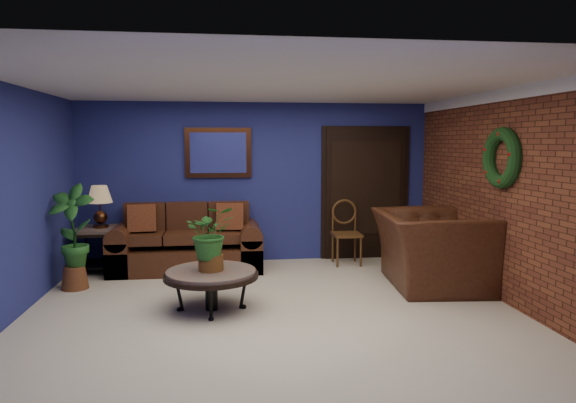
{
  "coord_description": "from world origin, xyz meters",
  "views": [
    {
      "loc": [
        -0.54,
        -5.57,
        1.88
      ],
      "look_at": [
        0.24,
        0.55,
        1.17
      ],
      "focal_mm": 32.0,
      "sensor_mm": 36.0,
      "label": 1
    }
  ],
  "objects": [
    {
      "name": "floor",
      "position": [
        0.0,
        0.0,
        0.0
      ],
      "size": [
        5.5,
        5.5,
        0.0
      ],
      "primitive_type": "plane",
      "color": "beige",
      "rests_on": "ground"
    },
    {
      "name": "wall_back",
      "position": [
        0.0,
        2.5,
        1.25
      ],
      "size": [
        5.5,
        0.04,
        2.5
      ],
      "primitive_type": "cube",
      "color": "navy",
      "rests_on": "ground"
    },
    {
      "name": "wall_left",
      "position": [
        -2.75,
        0.0,
        1.25
      ],
      "size": [
        0.04,
        5.0,
        2.5
      ],
      "primitive_type": "cube",
      "color": "navy",
      "rests_on": "ground"
    },
    {
      "name": "wall_right_brick",
      "position": [
        2.75,
        0.0,
        1.25
      ],
      "size": [
        0.04,
        5.0,
        2.5
      ],
      "primitive_type": "cube",
      "color": "brown",
      "rests_on": "ground"
    },
    {
      "name": "ceiling",
      "position": [
        0.0,
        0.0,
        2.5
      ],
      "size": [
        5.5,
        5.0,
        0.02
      ],
      "primitive_type": "cube",
      "color": "white",
      "rests_on": "wall_back"
    },
    {
      "name": "crown_molding",
      "position": [
        2.72,
        0.0,
        2.43
      ],
      "size": [
        0.03,
        5.0,
        0.14
      ],
      "primitive_type": "cube",
      "color": "white",
      "rests_on": "wall_right_brick"
    },
    {
      "name": "wall_mirror",
      "position": [
        -0.6,
        2.46,
        1.72
      ],
      "size": [
        1.02,
        0.06,
        0.77
      ],
      "primitive_type": "cube",
      "color": "#472312",
      "rests_on": "wall_back"
    },
    {
      "name": "closet_door",
      "position": [
        1.75,
        2.47,
        1.05
      ],
      "size": [
        1.44,
        0.06,
        2.18
      ],
      "primitive_type": "cube",
      "color": "black",
      "rests_on": "wall_back"
    },
    {
      "name": "wreath",
      "position": [
        2.69,
        0.05,
        1.7
      ],
      "size": [
        0.16,
        0.72,
        0.72
      ],
      "primitive_type": "torus",
      "rotation": [
        0.0,
        1.57,
        0.0
      ],
      "color": "black",
      "rests_on": "wall_right_brick"
    },
    {
      "name": "sofa",
      "position": [
        -1.07,
        2.08,
        0.32
      ],
      "size": [
        2.18,
        0.94,
        0.98
      ],
      "color": "#452413",
      "rests_on": "ground"
    },
    {
      "name": "coffee_table",
      "position": [
        -0.68,
        0.11,
        0.4
      ],
      "size": [
        1.06,
        1.06,
        0.46
      ],
      "rotation": [
        0.0,
        0.0,
        0.16
      ],
      "color": "#554F4B",
      "rests_on": "ground"
    },
    {
      "name": "end_table",
      "position": [
        -2.3,
        2.05,
        0.5
      ],
      "size": [
        0.72,
        0.72,
        0.65
      ],
      "color": "#554F4B",
      "rests_on": "ground"
    },
    {
      "name": "table_lamp",
      "position": [
        -2.3,
        2.05,
        1.03
      ],
      "size": [
        0.35,
        0.35,
        0.59
      ],
      "color": "#472312",
      "rests_on": "end_table"
    },
    {
      "name": "side_chair",
      "position": [
        1.35,
        2.12,
        0.56
      ],
      "size": [
        0.43,
        0.43,
        0.99
      ],
      "rotation": [
        0.0,
        0.0,
        -0.01
      ],
      "color": "#583819",
      "rests_on": "ground"
    },
    {
      "name": "armchair",
      "position": [
        2.15,
        0.74,
        0.49
      ],
      "size": [
        1.43,
        1.6,
        0.97
      ],
      "primitive_type": "imported",
      "rotation": [
        0.0,
        0.0,
        1.49
      ],
      "color": "#452413",
      "rests_on": "ground"
    },
    {
      "name": "coffee_plant",
      "position": [
        -0.68,
        0.11,
        0.86
      ],
      "size": [
        0.61,
        0.55,
        0.73
      ],
      "color": "brown",
      "rests_on": "coffee_table"
    },
    {
      "name": "floor_plant",
      "position": [
        2.35,
        0.34,
        0.41
      ],
      "size": [
        0.43,
        0.38,
        0.8
      ],
      "color": "brown",
      "rests_on": "ground"
    },
    {
      "name": "tall_plant",
      "position": [
        -2.45,
        1.18,
        0.73
      ],
      "size": [
        0.67,
        0.54,
        1.36
      ],
      "color": "brown",
      "rests_on": "ground"
    }
  ]
}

